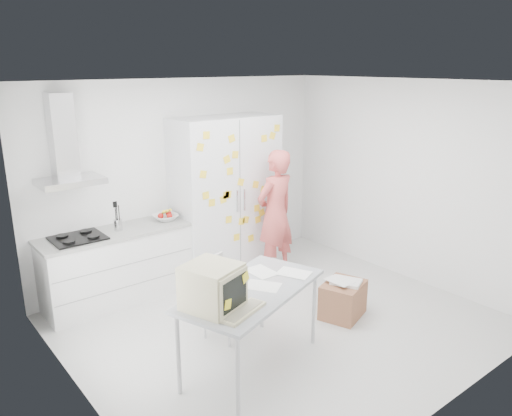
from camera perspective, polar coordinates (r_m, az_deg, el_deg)
floor at (r=5.93m, az=2.75°, el=-13.00°), size 4.50×4.00×0.02m
walls at (r=5.94m, az=-1.67°, el=1.24°), size 4.52×4.01×2.70m
ceiling at (r=5.18m, az=3.16°, el=14.16°), size 4.50×4.00×0.02m
counter_run at (r=6.47m, az=-15.53°, el=-6.31°), size 1.84×0.63×1.28m
range_hood at (r=6.05m, az=-21.05°, el=6.33°), size 0.70×0.48×1.01m
tall_cabinet at (r=7.00m, az=-3.43°, el=1.43°), size 1.50×0.68×2.20m
person at (r=6.87m, az=2.23°, el=-0.65°), size 0.69×0.50×1.78m
desk at (r=4.52m, az=-3.17°, el=-9.38°), size 1.71×1.23×1.23m
chair at (r=5.47m, az=-4.11°, el=-9.58°), size 0.51×0.51×0.89m
cardboard_box at (r=6.05m, az=9.91°, el=-10.20°), size 0.63×0.57×0.46m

